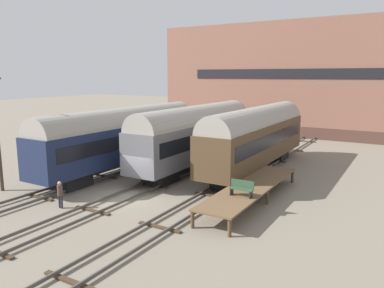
% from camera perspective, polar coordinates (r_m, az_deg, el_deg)
% --- Properties ---
extents(ground_plane, '(200.00, 200.00, 0.00)m').
position_cam_1_polar(ground_plane, '(25.03, -9.99, -8.00)').
color(ground_plane, slate).
extents(track_left, '(2.60, 60.00, 0.26)m').
position_cam_1_polar(track_left, '(28.23, -17.48, -5.90)').
color(track_left, '#4C4742').
rests_on(track_left, ground).
extents(track_middle, '(2.60, 60.00, 0.26)m').
position_cam_1_polar(track_middle, '(24.99, -10.00, -7.69)').
color(track_middle, '#4C4742').
rests_on(track_middle, ground).
extents(track_right, '(2.60, 60.00, 0.26)m').
position_cam_1_polar(track_right, '(22.31, -0.44, -9.76)').
color(track_right, '#4C4742').
rests_on(track_right, ground).
extents(train_car_brown, '(2.93, 16.35, 5.35)m').
position_cam_1_polar(train_car_brown, '(31.02, 9.80, 1.38)').
color(train_car_brown, black).
rests_on(train_car_brown, ground).
extents(train_car_navy, '(2.91, 17.66, 5.25)m').
position_cam_1_polar(train_car_navy, '(31.47, -10.30, 1.40)').
color(train_car_navy, black).
rests_on(train_car_navy, ground).
extents(train_car_grey, '(2.93, 16.03, 5.37)m').
position_cam_1_polar(train_car_grey, '(31.63, 0.63, 1.73)').
color(train_car_grey, black).
rests_on(train_car_grey, ground).
extents(station_platform, '(2.42, 11.33, 1.02)m').
position_cam_1_polar(station_platform, '(23.92, 9.05, -6.49)').
color(station_platform, brown).
rests_on(station_platform, ground).
extents(bench, '(1.40, 0.40, 0.91)m').
position_cam_1_polar(bench, '(21.70, 7.59, -6.63)').
color(bench, '#2D4C33').
rests_on(bench, station_platform).
extents(person_worker, '(0.32, 0.32, 1.66)m').
position_cam_1_polar(person_worker, '(23.75, -19.47, -6.94)').
color(person_worker, '#282833').
rests_on(person_worker, ground).
extents(warehouse_building, '(34.76, 13.09, 14.64)m').
position_cam_1_polar(warehouse_building, '(55.75, 15.39, 9.51)').
color(warehouse_building, '#4F342A').
rests_on(warehouse_building, ground).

